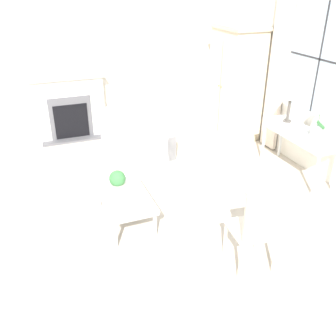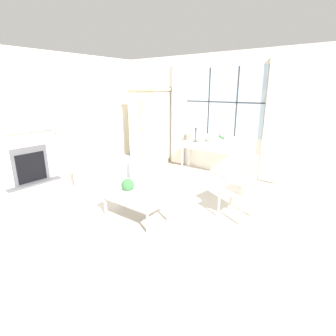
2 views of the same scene
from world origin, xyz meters
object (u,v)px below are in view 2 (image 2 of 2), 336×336
(potted_orchid, at_px, (220,136))
(armchair_upholstered, at_px, (102,172))
(console_table, at_px, (208,147))
(fireplace, at_px, (27,152))
(potted_plant_small, at_px, (128,187))
(armoire, at_px, (149,126))
(coffee_table, at_px, (135,198))
(pillar_candle, at_px, (156,200))
(side_chair_wooden, at_px, (243,185))
(table_lamp, at_px, (196,124))

(potted_orchid, bearing_deg, armchair_upholstered, -127.80)
(console_table, distance_m, potted_orchid, 0.41)
(fireplace, xyz_separation_m, potted_plant_small, (2.89, 0.17, -0.19))
(armoire, bearing_deg, coffee_table, -52.49)
(potted_plant_small, bearing_deg, potted_orchid, 87.72)
(armchair_upholstered, distance_m, potted_plant_small, 1.73)
(potted_plant_small, distance_m, pillar_candle, 0.55)
(potted_orchid, distance_m, side_chair_wooden, 2.30)
(pillar_candle, bearing_deg, table_lamp, 110.86)
(potted_orchid, relative_size, armchair_upholstered, 0.48)
(fireplace, relative_size, side_chair_wooden, 2.10)
(armoire, bearing_deg, pillar_candle, -47.27)
(armchair_upholstered, bearing_deg, side_chair_wooden, 6.09)
(potted_orchid, distance_m, armchair_upholstered, 2.80)
(table_lamp, height_order, potted_orchid, table_lamp)
(armoire, bearing_deg, fireplace, -107.31)
(fireplace, xyz_separation_m, console_table, (2.72, 3.02, -0.07))
(console_table, xyz_separation_m, potted_orchid, (0.29, 0.03, 0.29))
(armoire, distance_m, pillar_candle, 3.75)
(potted_orchid, bearing_deg, armoire, -176.87)
(table_lamp, bearing_deg, armoire, -175.66)
(armchair_upholstered, relative_size, coffee_table, 1.13)
(fireplace, bearing_deg, pillar_candle, 3.44)
(console_table, relative_size, side_chair_wooden, 1.31)
(potted_plant_small, bearing_deg, pillar_candle, 3.98)
(potted_orchid, bearing_deg, side_chair_wooden, -53.83)
(fireplace, bearing_deg, armoire, 72.69)
(table_lamp, height_order, potted_plant_small, table_lamp)
(pillar_candle, bearing_deg, console_table, 104.29)
(side_chair_wooden, relative_size, pillar_candle, 9.27)
(armoire, distance_m, potted_orchid, 2.09)
(console_table, xyz_separation_m, table_lamp, (-0.36, 0.02, 0.53))
(table_lamp, height_order, pillar_candle, table_lamp)
(armoire, bearing_deg, table_lamp, 4.34)
(fireplace, bearing_deg, table_lamp, 52.28)
(fireplace, xyz_separation_m, table_lamp, (2.35, 3.04, 0.47))
(armchair_upholstered, xyz_separation_m, coffee_table, (1.67, -0.68, 0.05))
(side_chair_wooden, bearing_deg, armchair_upholstered, -173.91)
(table_lamp, bearing_deg, coffee_table, -77.05)
(console_table, relative_size, table_lamp, 2.28)
(side_chair_wooden, bearing_deg, table_lamp, 137.45)
(armchair_upholstered, bearing_deg, console_table, 56.94)
(potted_plant_small, bearing_deg, fireplace, -176.66)
(coffee_table, bearing_deg, armoire, 127.51)
(console_table, bearing_deg, table_lamp, 176.26)
(fireplace, height_order, potted_plant_small, fireplace)
(console_table, distance_m, table_lamp, 0.65)
(armoire, relative_size, coffee_table, 1.98)
(table_lamp, bearing_deg, pillar_candle, -69.14)
(fireplace, relative_size, potted_plant_small, 8.03)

